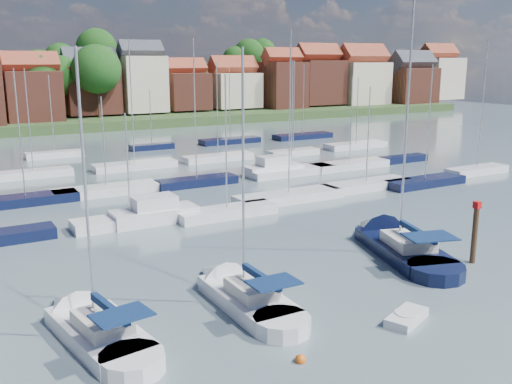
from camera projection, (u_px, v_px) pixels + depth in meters
ground at (139, 175)px, 66.25m from camera, size 260.00×260.00×0.00m
sailboat_left at (89, 325)px, 27.88m from camera, size 4.43×11.17×14.80m
sailboat_centre at (237, 292)px, 31.82m from camera, size 3.00×10.94×14.86m
sailboat_navy at (391, 242)px, 40.68m from camera, size 7.37×13.92×18.56m
tender at (407, 318)px, 29.01m from camera, size 3.01×2.21×0.59m
timber_piling at (473, 247)px, 37.26m from camera, size 0.40×0.40×6.40m
buoy_b at (301, 362)px, 25.19m from camera, size 0.50×0.50×0.50m
buoy_c at (291, 330)px, 28.20m from camera, size 0.46×0.46×0.46m
buoy_d at (414, 314)px, 29.93m from camera, size 0.47×0.47×0.47m
buoy_e at (379, 247)px, 40.57m from camera, size 0.44×0.44×0.44m
marina_field at (169, 177)px, 62.97m from camera, size 79.62×41.41×15.93m
far_shore_town at (29, 94)px, 144.60m from camera, size 212.46×90.00×22.27m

